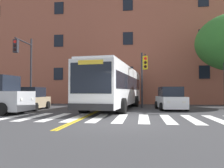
{
  "coord_description": "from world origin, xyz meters",
  "views": [
    {
      "loc": [
        1.09,
        -9.52,
        1.4
      ],
      "look_at": [
        -1.2,
        6.97,
        1.96
      ],
      "focal_mm": 35.0,
      "sensor_mm": 36.0,
      "label": 1
    }
  ],
  "objects": [
    {
      "name": "lane_line_yellow_outer",
      "position": [
        -1.94,
        15.86,
        0.0
      ],
      "size": [
        0.12,
        36.0,
        0.01
      ],
      "primitive_type": "cube",
      "color": "gold",
      "rests_on": "ground"
    },
    {
      "name": "traffic_light_far_corner",
      "position": [
        -8.4,
        7.13,
        3.9
      ],
      "size": [
        0.36,
        2.74,
        5.97
      ],
      "color": "#28282D",
      "rests_on": "ground"
    },
    {
      "name": "traffic_light_overhead",
      "position": [
        1.19,
        8.18,
        3.04
      ],
      "size": [
        0.51,
        2.61,
        4.72
      ],
      "color": "#28282D",
      "rests_on": "ground"
    },
    {
      "name": "car_tan_near_lane",
      "position": [
        -7.32,
        6.13,
        0.79
      ],
      "size": [
        2.1,
        3.83,
        1.72
      ],
      "color": "tan",
      "rests_on": "ground"
    },
    {
      "name": "ground_plane",
      "position": [
        0.0,
        0.0,
        0.0
      ],
      "size": [
        120.0,
        120.0,
        0.0
      ],
      "primitive_type": "plane",
      "color": "#38383A"
    },
    {
      "name": "car_white_far_lane",
      "position": [
        3.22,
        7.58,
        0.8
      ],
      "size": [
        2.23,
        3.85,
        1.74
      ],
      "color": "white",
      "rests_on": "ground"
    },
    {
      "name": "building_facade",
      "position": [
        -0.45,
        17.47,
        6.85
      ],
      "size": [
        40.09,
        6.24,
        13.69
      ],
      "color": "#9E5642",
      "rests_on": "ground"
    },
    {
      "name": "crosswalk",
      "position": [
        0.57,
        1.86,
        0.0
      ],
      "size": [
        15.98,
        3.97,
        0.01
      ],
      "color": "white",
      "rests_on": "ground"
    },
    {
      "name": "city_bus",
      "position": [
        -1.06,
        7.95,
        1.83
      ],
      "size": [
        3.79,
        12.58,
        3.35
      ],
      "color": "white",
      "rests_on": "ground"
    },
    {
      "name": "lane_line_yellow_inner",
      "position": [
        -2.1,
        15.86,
        0.0
      ],
      "size": [
        0.12,
        36.0,
        0.01
      ],
      "primitive_type": "cube",
      "color": "gold",
      "rests_on": "ground"
    },
    {
      "name": "car_grey_behind_bus",
      "position": [
        -1.52,
        16.15,
        0.83
      ],
      "size": [
        2.21,
        4.75,
        1.82
      ],
      "color": "slate",
      "rests_on": "ground"
    }
  ]
}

